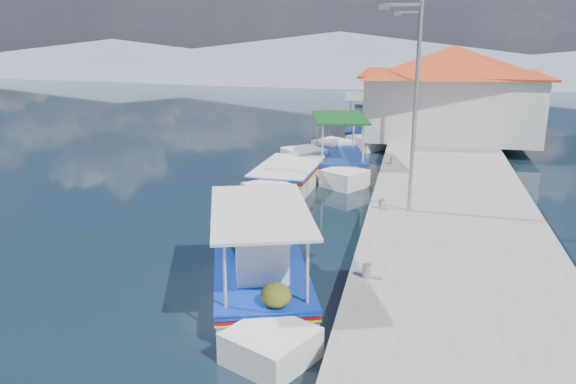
# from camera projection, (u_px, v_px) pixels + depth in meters

# --- Properties ---
(ground) EXTENTS (160.00, 160.00, 0.00)m
(ground) POSITION_uv_depth(u_px,v_px,m) (242.00, 238.00, 16.29)
(ground) COLOR black
(ground) RESTS_ON ground
(quay) EXTENTS (5.00, 44.00, 0.50)m
(quay) POSITION_uv_depth(u_px,v_px,m) (448.00, 186.00, 20.59)
(quay) COLOR #9F9C95
(quay) RESTS_ON ground
(bollards) EXTENTS (0.20, 17.20, 0.30)m
(bollards) POSITION_uv_depth(u_px,v_px,m) (388.00, 177.00, 20.22)
(bollards) COLOR #A5A8AD
(bollards) RESTS_ON quay
(main_caique) EXTENTS (3.51, 6.57, 2.29)m
(main_caique) POSITION_uv_depth(u_px,v_px,m) (263.00, 279.00, 12.60)
(main_caique) COLOR white
(main_caique) RESTS_ON ground
(caique_green_canopy) EXTENTS (3.04, 6.57, 2.53)m
(caique_green_canopy) POSITION_uv_depth(u_px,v_px,m) (339.00, 162.00, 23.70)
(caique_green_canopy) COLOR white
(caique_green_canopy) RESTS_ON ground
(caique_blue_hull) EXTENTS (2.22, 6.94, 1.24)m
(caique_blue_hull) POSITION_uv_depth(u_px,v_px,m) (288.00, 178.00, 21.46)
(caique_blue_hull) COLOR white
(caique_blue_hull) RESTS_ON ground
(caique_far) EXTENTS (2.63, 7.20, 2.54)m
(caique_far) POSITION_uv_depth(u_px,v_px,m) (366.00, 131.00, 30.36)
(caique_far) COLOR white
(caique_far) RESTS_ON ground
(harbor_building) EXTENTS (10.49, 10.49, 4.40)m
(harbor_building) POSITION_uv_depth(u_px,v_px,m) (451.00, 90.00, 28.26)
(harbor_building) COLOR silver
(harbor_building) RESTS_ON quay
(lamp_post_near) EXTENTS (1.21, 0.14, 6.00)m
(lamp_post_near) POSITION_uv_depth(u_px,v_px,m) (412.00, 98.00, 16.14)
(lamp_post_near) COLOR #A5A8AD
(lamp_post_near) RESTS_ON quay
(lamp_post_far) EXTENTS (1.21, 0.14, 6.00)m
(lamp_post_far) POSITION_uv_depth(u_px,v_px,m) (416.00, 73.00, 24.57)
(lamp_post_far) COLOR #A5A8AD
(lamp_post_far) RESTS_ON quay
(mountain_ridge) EXTENTS (171.40, 96.00, 5.50)m
(mountain_ridge) POSITION_uv_depth(u_px,v_px,m) (437.00, 60.00, 66.79)
(mountain_ridge) COLOR gray
(mountain_ridge) RESTS_ON ground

